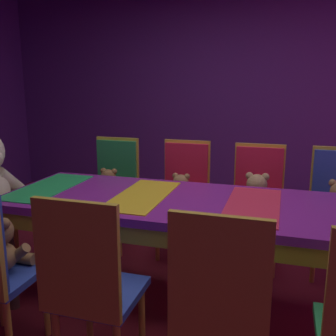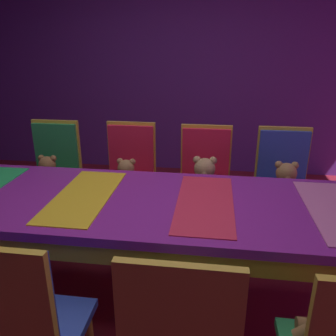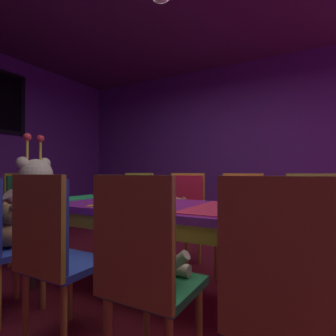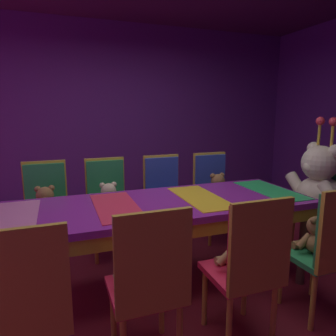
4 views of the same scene
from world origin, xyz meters
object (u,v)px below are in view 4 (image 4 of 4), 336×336
at_px(teddy_right_1, 143,263).
at_px(king_teddy_bear, 317,183).
at_px(chair_left_1, 107,196).
at_px(chair_right_2, 252,259).
at_px(chair_right_3, 332,242).
at_px(chair_left_2, 163,190).
at_px(teddy_left_1, 109,200).
at_px(chair_right_0, 26,301).
at_px(throne_chair, 329,198).
at_px(teddy_left_0, 46,205).
at_px(chair_left_0, 46,201).
at_px(banquet_table, 160,212).
at_px(teddy_right_3, 315,237).
at_px(teddy_left_3, 218,189).
at_px(chair_left_3, 212,186).
at_px(teddy_right_2, 238,252).
at_px(chair_right_1, 150,276).
at_px(teddy_right_0, 28,286).

xyz_separation_m(teddy_right_1, king_teddy_bear, (-0.68, 1.98, 0.16)).
relative_size(chair_left_1, chair_right_2, 1.00).
bearing_deg(chair_right_3, chair_left_2, 20.43).
xyz_separation_m(chair_left_1, teddy_left_1, (0.15, -0.00, -0.01)).
xyz_separation_m(chair_right_0, throne_chair, (-0.84, 2.76, 0.00)).
xyz_separation_m(teddy_left_1, king_teddy_bear, (0.71, 1.95, 0.17)).
distance_m(teddy_left_0, teddy_right_1, 1.50).
xyz_separation_m(chair_left_0, king_teddy_bear, (0.86, 2.54, 0.17)).
distance_m(banquet_table, chair_right_2, 0.90).
xyz_separation_m(teddy_left_1, teddy_right_3, (1.40, 1.25, -0.01)).
height_order(teddy_left_3, chair_right_3, chair_right_3).
xyz_separation_m(chair_left_3, king_teddy_bear, (0.85, 0.72, 0.17)).
relative_size(chair_left_1, teddy_right_2, 3.40).
bearing_deg(chair_left_3, chair_right_1, -36.94).
height_order(banquet_table, chair_right_1, chair_right_1).
xyz_separation_m(teddy_right_1, throne_chair, (-0.68, 2.15, -0.00)).
height_order(chair_left_1, chair_right_0, same).
bearing_deg(teddy_right_0, chair_left_0, -1.74).
distance_m(chair_left_2, teddy_right_0, 2.00).
height_order(teddy_left_3, chair_right_2, chair_right_2).
xyz_separation_m(teddy_left_3, chair_right_2, (1.55, -0.63, 0.00)).
distance_m(chair_left_1, throne_chair, 2.29).
xyz_separation_m(chair_left_1, chair_left_3, (0.01, 1.23, 0.00)).
distance_m(chair_left_0, chair_right_2, 2.08).
height_order(teddy_left_1, teddy_right_3, teddy_left_1).
xyz_separation_m(chair_left_0, teddy_left_0, (0.15, -0.00, -0.00)).
xyz_separation_m(teddy_left_0, teddy_left_1, (0.00, 0.59, -0.01)).
distance_m(chair_left_0, throne_chair, 2.85).
height_order(chair_right_0, teddy_right_3, chair_right_0).
bearing_deg(chair_left_0, teddy_right_2, 37.13).
height_order(teddy_right_0, chair_right_1, chair_right_1).
distance_m(chair_left_2, chair_left_3, 0.60).
bearing_deg(chair_left_1, teddy_left_0, -76.55).
distance_m(chair_left_3, teddy_right_1, 1.98).
distance_m(teddy_left_1, chair_right_2, 1.67).
bearing_deg(teddy_right_3, king_teddy_bear, -45.24).
height_order(chair_left_1, king_teddy_bear, king_teddy_bear).
bearing_deg(teddy_right_2, teddy_right_1, 87.31).
bearing_deg(chair_right_2, chair_right_3, -88.23).
xyz_separation_m(teddy_left_1, chair_right_1, (1.54, -0.03, 0.01)).
distance_m(chair_left_2, teddy_left_3, 0.62).
bearing_deg(teddy_right_3, chair_left_3, 0.88).
bearing_deg(chair_right_2, chair_right_1, 87.66).
height_order(chair_left_3, chair_right_3, same).
distance_m(teddy_left_0, teddy_right_2, 1.85).
relative_size(chair_left_2, chair_right_3, 1.00).
bearing_deg(teddy_left_3, teddy_left_1, -90.33).
xyz_separation_m(banquet_table, king_teddy_bear, (0.00, 1.64, 0.11)).
distance_m(teddy_right_2, throne_chair, 1.68).
relative_size(chair_left_2, king_teddy_bear, 1.03).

